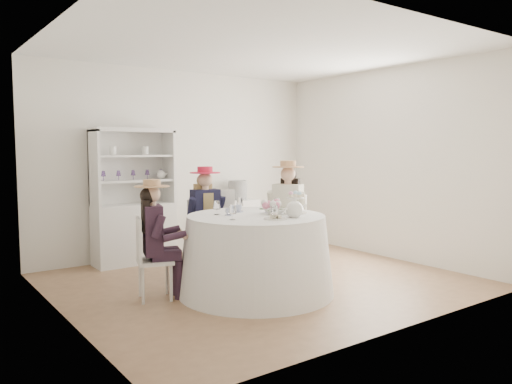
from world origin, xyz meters
TOP-DOWN VIEW (x-y plane):
  - ground at (0.00, 0.00)m, footprint 4.50×4.50m
  - ceiling at (0.00, 0.00)m, footprint 4.50×4.50m
  - wall_back at (0.00, 2.00)m, footprint 4.50×0.00m
  - wall_front at (0.00, -2.00)m, footprint 4.50×0.00m
  - wall_left at (-2.25, 0.00)m, footprint 0.00×4.50m
  - wall_right at (2.25, 0.00)m, footprint 0.00×4.50m
  - tea_table at (-0.34, -0.37)m, footprint 1.68×1.68m
  - hutch at (-0.85, 1.76)m, footprint 1.14×0.55m
  - side_table at (0.84, 1.75)m, footprint 0.52×0.52m
  - hatbox at (0.84, 1.75)m, footprint 0.37×0.37m
  - guest_left at (-1.32, 0.06)m, footprint 0.51×0.47m
  - guest_mid at (-0.34, 0.70)m, footprint 0.50×0.51m
  - guest_right at (0.56, 0.20)m, footprint 0.60×0.55m
  - spare_chair at (-0.11, 0.77)m, footprint 0.60×0.60m
  - teacup_a at (-0.59, -0.23)m, footprint 0.11×0.11m
  - teacup_b at (-0.36, -0.06)m, footprint 0.08×0.08m
  - teacup_c at (-0.08, -0.27)m, footprint 0.10×0.10m
  - flower_bowl at (-0.15, -0.46)m, footprint 0.25×0.25m
  - flower_arrangement at (-0.13, -0.40)m, footprint 0.21×0.21m
  - table_teapot at (-0.12, -0.74)m, footprint 0.26×0.18m
  - sandwich_plate at (-0.37, -0.74)m, footprint 0.23×0.23m
  - cupcake_stand at (0.09, -0.52)m, footprint 0.26×0.26m
  - stemware_set at (-0.34, -0.37)m, footprint 0.88×0.92m

SIDE VIEW (x-z plane):
  - ground at x=0.00m, z-range 0.00..0.00m
  - side_table at x=0.84m, z-range 0.00..0.78m
  - tea_table at x=-0.34m, z-range 0.00..0.85m
  - spare_chair at x=-0.11m, z-range 0.04..1.09m
  - hutch at x=-0.85m, z-range -0.27..1.57m
  - guest_left at x=-1.32m, z-range 0.08..1.33m
  - guest_mid at x=-0.34m, z-range 0.09..1.43m
  - guest_right at x=0.56m, z-range 0.09..1.50m
  - sandwich_plate at x=-0.37m, z-range 0.84..0.89m
  - flower_bowl at x=-0.15m, z-range 0.85..0.91m
  - teacup_a at x=-0.59m, z-range 0.85..0.92m
  - teacup_c at x=-0.08m, z-range 0.85..0.92m
  - teacup_b at x=-0.36m, z-range 0.85..0.92m
  - hatbox at x=0.84m, z-range 0.78..1.07m
  - stemware_set at x=-0.34m, z-range 0.85..1.00m
  - table_teapot at x=-0.12m, z-range 0.84..1.03m
  - cupcake_stand at x=0.09m, z-range 0.82..1.06m
  - flower_arrangement at x=-0.13m, z-range 0.91..0.99m
  - wall_back at x=0.00m, z-range -0.90..3.60m
  - wall_front at x=0.00m, z-range -0.90..3.60m
  - wall_left at x=-2.25m, z-range -0.90..3.60m
  - wall_right at x=2.25m, z-range -0.90..3.60m
  - ceiling at x=0.00m, z-range 2.70..2.70m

